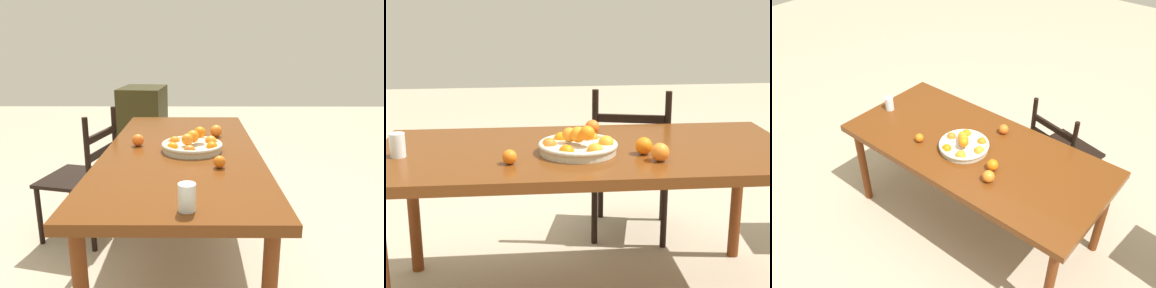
% 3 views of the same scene
% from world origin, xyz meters
% --- Properties ---
extents(dining_table, '(1.89, 0.88, 0.75)m').
position_xyz_m(dining_table, '(0.00, 0.00, 0.68)').
color(dining_table, '#5F2E0F').
rests_on(dining_table, ground).
extents(chair_near_window, '(0.55, 0.55, 0.92)m').
position_xyz_m(chair_near_window, '(0.34, 0.71, 0.43)').
color(chair_near_window, black).
rests_on(chair_near_window, ground).
extents(fruit_bowl, '(0.35, 0.35, 0.13)m').
position_xyz_m(fruit_bowl, '(-0.05, -0.06, 0.79)').
color(fruit_bowl, beige).
rests_on(fruit_bowl, dining_table).
extents(orange_loose_0, '(0.08, 0.08, 0.08)m').
position_xyz_m(orange_loose_0, '(0.24, -0.11, 0.79)').
color(orange_loose_0, orange).
rests_on(orange_loose_0, dining_table).
extents(orange_loose_1, '(0.07, 0.07, 0.07)m').
position_xyz_m(orange_loose_1, '(0.05, 0.27, 0.79)').
color(orange_loose_1, orange).
rests_on(orange_loose_1, dining_table).
extents(orange_loose_2, '(0.06, 0.06, 0.06)m').
position_xyz_m(orange_loose_2, '(-0.35, -0.20, 0.78)').
color(orange_loose_2, orange).
rests_on(orange_loose_2, dining_table).
extents(orange_loose_3, '(0.08, 0.08, 0.08)m').
position_xyz_m(orange_loose_3, '(0.28, -0.22, 0.79)').
color(orange_loose_3, orange).
rests_on(orange_loose_3, dining_table).
extents(drinking_glass, '(0.07, 0.07, 0.10)m').
position_xyz_m(drinking_glass, '(-0.83, -0.05, 0.80)').
color(drinking_glass, silver).
rests_on(drinking_glass, dining_table).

